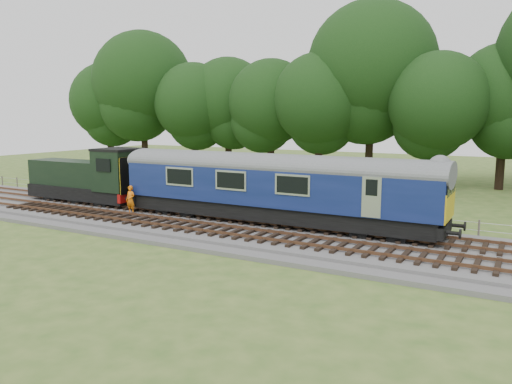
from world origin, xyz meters
The scene contains 9 objects.
ground centered at (0.00, 0.00, 0.00)m, with size 120.00×120.00×0.00m, color #3B5F23.
ballast centered at (0.00, 0.00, 0.17)m, with size 70.00×7.00×0.35m, color #4C4C4F.
track_north centered at (0.00, 1.40, 0.42)m, with size 67.20×2.40×0.21m.
track_south centered at (0.00, -1.60, 0.42)m, with size 67.20×2.40×0.21m.
fence centered at (0.00, 4.50, 0.00)m, with size 64.00×0.12×1.00m, color #6B6054, non-canonical shape.
tree_line centered at (0.00, 22.00, 0.00)m, with size 70.00×8.00×18.00m, color black, non-canonical shape.
dmu_railcar centered at (-0.04, 1.40, 2.61)m, with size 18.05×2.86×3.88m.
shunter_loco centered at (-13.97, 1.40, 1.97)m, with size 8.91×2.60×3.38m.
worker centered at (-8.73, -0.29, 1.19)m, with size 0.62×0.40×1.69m, color orange.
Camera 1 is at (12.04, -22.34, 6.18)m, focal length 35.00 mm.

